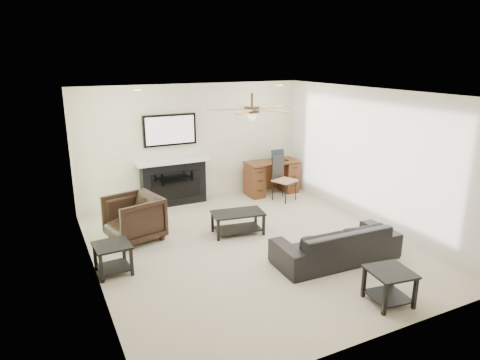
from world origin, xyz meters
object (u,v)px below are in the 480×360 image
Objects in this scene: coffee_table at (238,223)px; fireplace_unit at (173,161)px; armchair at (134,218)px; desk at (272,177)px; sofa at (336,243)px.

fireplace_unit is at bearing 113.47° from coffee_table.
desk is (3.41, 1.20, -0.01)m from armchair.
desk is (2.23, -0.25, -0.57)m from fireplace_unit.
armchair is 3.61m from desk.
sofa reaches higher than coffee_table.
fireplace_unit reaches higher than desk.
coffee_table is 2.20m from fireplace_unit.
sofa is 2.18× the size of coffee_table.
armchair reaches higher than sofa.
coffee_table is at bearing 59.02° from armchair.
fireplace_unit reaches higher than sofa.
armchair reaches higher than desk.
sofa is 1.03× the size of fireplace_unit.
coffee_table is 2.45m from desk.
desk is at bearing -101.65° from sofa.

